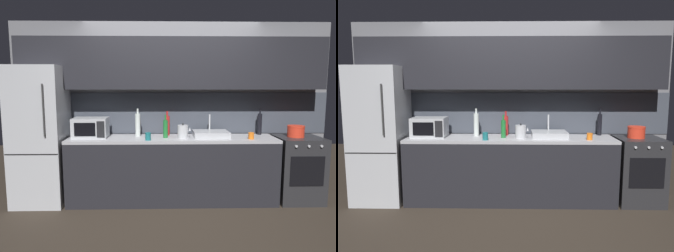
# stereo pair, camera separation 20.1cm
# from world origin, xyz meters

# --- Properties ---
(ground_plane) EXTENTS (10.00, 10.00, 0.00)m
(ground_plane) POSITION_xyz_m (0.00, 0.00, 0.00)
(ground_plane) COLOR #2D261E
(back_wall) EXTENTS (4.56, 0.44, 2.50)m
(back_wall) POSITION_xyz_m (0.00, 1.20, 1.55)
(back_wall) COLOR slate
(back_wall) RESTS_ON ground
(counter_run) EXTENTS (2.82, 0.60, 0.90)m
(counter_run) POSITION_xyz_m (0.00, 0.90, 0.45)
(counter_run) COLOR black
(counter_run) RESTS_ON ground
(refrigerator) EXTENTS (0.68, 0.69, 1.86)m
(refrigerator) POSITION_xyz_m (-1.79, 0.90, 0.93)
(refrigerator) COLOR #ADAFB5
(refrigerator) RESTS_ON ground
(oven_range) EXTENTS (0.60, 0.62, 0.90)m
(oven_range) POSITION_xyz_m (1.75, 0.90, 0.45)
(oven_range) COLOR #232326
(oven_range) RESTS_ON ground
(microwave) EXTENTS (0.46, 0.35, 0.27)m
(microwave) POSITION_xyz_m (-1.11, 0.92, 1.04)
(microwave) COLOR #A8AAAF
(microwave) RESTS_ON counter_run
(sink_basin) EXTENTS (0.48, 0.38, 0.30)m
(sink_basin) POSITION_xyz_m (0.53, 0.93, 0.94)
(sink_basin) COLOR #ADAFB5
(sink_basin) RESTS_ON counter_run
(kettle) EXTENTS (0.18, 0.15, 0.20)m
(kettle) POSITION_xyz_m (0.14, 0.84, 0.99)
(kettle) COLOR #B7BABF
(kettle) RESTS_ON counter_run
(wine_bottle_red) EXTENTS (0.07, 0.07, 0.34)m
(wine_bottle_red) POSITION_xyz_m (-0.07, 1.08, 1.04)
(wine_bottle_red) COLOR #A82323
(wine_bottle_red) RESTS_ON counter_run
(wine_bottle_green) EXTENTS (0.06, 0.06, 0.31)m
(wine_bottle_green) POSITION_xyz_m (-0.09, 0.87, 1.03)
(wine_bottle_green) COLOR #1E6B2D
(wine_bottle_green) RESTS_ON counter_run
(wine_bottle_dark) EXTENTS (0.06, 0.06, 0.37)m
(wine_bottle_dark) POSITION_xyz_m (1.27, 1.11, 1.06)
(wine_bottle_dark) COLOR black
(wine_bottle_dark) RESTS_ON counter_run
(wine_bottle_clear) EXTENTS (0.07, 0.07, 0.39)m
(wine_bottle_clear) POSITION_xyz_m (-0.48, 1.01, 1.07)
(wine_bottle_clear) COLOR silver
(wine_bottle_clear) RESTS_ON counter_run
(mug_orange) EXTENTS (0.07, 0.07, 0.09)m
(mug_orange) POSITION_xyz_m (1.04, 0.74, 0.94)
(mug_orange) COLOR orange
(mug_orange) RESTS_ON counter_run
(mug_teal) EXTENTS (0.07, 0.07, 0.10)m
(mug_teal) POSITION_xyz_m (-0.32, 0.68, 0.95)
(mug_teal) COLOR #19666B
(mug_teal) RESTS_ON counter_run
(cooking_pot) EXTENTS (0.23, 0.23, 0.16)m
(cooking_pot) POSITION_xyz_m (1.70, 0.90, 0.98)
(cooking_pot) COLOR red
(cooking_pot) RESTS_ON oven_range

